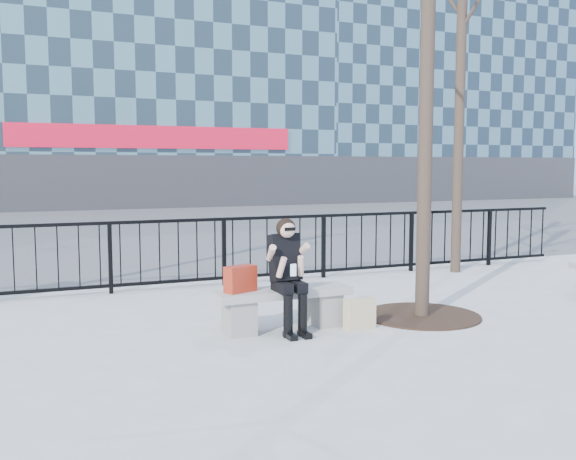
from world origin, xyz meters
name	(u,v)px	position (x,y,z in m)	size (l,w,h in m)	color
ground	(283,329)	(0.00, 0.00, 0.00)	(120.00, 120.00, 0.00)	#9C9B97
street_surface	(111,224)	(0.00, 15.00, 0.00)	(60.00, 23.00, 0.01)	#474747
railing	(212,252)	(0.00, 3.00, 0.55)	(14.00, 0.06, 1.10)	black
building_right	(416,28)	(20.00, 27.00, 10.30)	(16.20, 10.20, 20.60)	slate
tree_grate	(422,315)	(1.90, -0.10, 0.01)	(1.50, 1.50, 0.02)	black
bench_main	(283,304)	(0.00, 0.00, 0.30)	(1.65, 0.46, 0.49)	slate
seated_woman	(288,276)	(0.00, -0.16, 0.67)	(0.50, 0.64, 1.34)	black
handbag	(240,279)	(-0.53, 0.02, 0.64)	(0.37, 0.17, 0.30)	#9E2513
shopping_bag	(360,314)	(0.84, -0.34, 0.18)	(0.38, 0.14, 0.36)	beige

